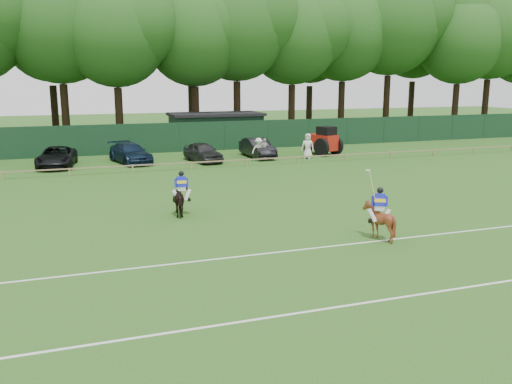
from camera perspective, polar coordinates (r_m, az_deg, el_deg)
name	(u,v)px	position (r m, az deg, el deg)	size (l,w,h in m)	color
ground	(270,244)	(20.64, 1.44, -5.53)	(160.00, 160.00, 0.00)	#1E4C14
horse_dark	(182,199)	(25.03, -7.80, -0.79)	(0.79, 1.73, 1.46)	black
horse_chestnut	(379,221)	(21.65, 12.80, -2.98)	(1.19, 1.34, 1.47)	maroon
suv_black	(57,157)	(40.75, -20.25, 3.47)	(2.37, 5.14, 1.43)	black
sedan_navy	(130,153)	(41.20, -13.09, 4.00)	(2.03, 5.00, 1.45)	#112037
hatch_grey	(203,152)	(40.90, -5.61, 4.20)	(1.72, 4.27, 1.46)	#2A2A2C
estate_black	(258,148)	(42.95, 0.16, 4.66)	(1.59, 4.57, 1.50)	black
spectator_left	(259,149)	(41.20, 0.28, 4.51)	(1.12, 0.64, 1.73)	silver
spectator_mid	(264,149)	(41.63, 0.88, 4.54)	(0.97, 0.40, 1.66)	beige
spectator_right	(308,146)	(42.40, 5.46, 4.83)	(0.96, 0.63, 1.97)	white
rider_dark	(182,185)	(24.88, -7.84, 0.74)	(0.94, 0.39, 1.41)	silver
rider_chestnut	(380,204)	(21.47, 12.88, -1.20)	(0.89, 0.79, 2.05)	silver
pitch_lines	(308,275)	(17.59, 5.51, -8.73)	(60.00, 5.10, 0.01)	silver
pitch_rail	(177,163)	(37.52, -8.31, 3.00)	(62.10, 0.10, 0.50)	#997F5B
perimeter_fence	(156,138)	(46.21, -10.50, 5.60)	(92.08, 0.08, 2.50)	#14351E
utility_shed	(216,129)	(50.34, -4.25, 6.60)	(8.40, 4.40, 3.04)	#14331E
tree_row	(164,142)	(54.52, -9.68, 5.25)	(96.00, 12.00, 21.00)	#26561C
tractor	(324,141)	(44.71, 7.19, 5.31)	(2.65, 3.22, 2.33)	#B21C10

